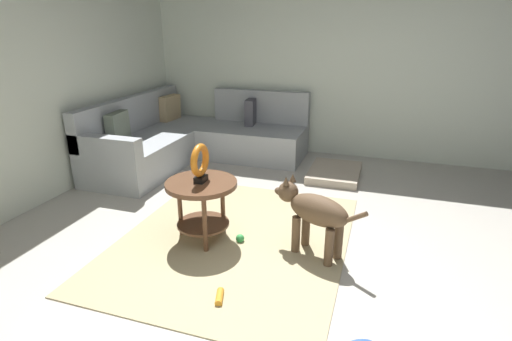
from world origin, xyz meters
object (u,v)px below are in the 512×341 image
torus_sculpture (200,162)px  dog_bed_mat (335,173)px  dog_toy_rope (220,297)px  side_table (202,195)px  sectional_couch (193,140)px  dog (314,212)px  dog_toy_ball (240,238)px

torus_sculpture → dog_bed_mat: (1.90, -0.88, -0.67)m
dog_toy_rope → side_table: bearing=32.3°
sectional_couch → torus_sculpture: bearing=-151.1°
torus_sculpture → dog_toy_rope: torus_sculpture is taller
sectional_couch → torus_sculpture: 2.22m
dog_bed_mat → dog_toy_rope: bearing=170.8°
dog_bed_mat → dog: (-1.84, -0.06, 0.33)m
sectional_couch → torus_sculpture: (-1.91, -1.06, 0.42)m
sectional_couch → torus_sculpture: sectional_couch is taller
dog_bed_mat → torus_sculpture: bearing=155.2°
dog_bed_mat → dog: bearing=-178.1°
sectional_couch → dog: bearing=-132.8°
torus_sculpture → dog: (0.06, -0.94, -0.33)m
torus_sculpture → sectional_couch: bearing=28.9°
dog → dog_toy_ball: (-0.02, 0.62, -0.34)m
torus_sculpture → dog_toy_rope: 1.09m
sectional_couch → dog_toy_rope: 3.05m
torus_sculpture → dog: size_ratio=0.41×
sectional_couch → dog_toy_rope: bearing=-150.1°
side_table → dog: 0.94m
dog_toy_rope → sectional_couch: bearing=29.9°
dog_toy_ball → dog_toy_rope: (-0.76, -0.13, -0.01)m
side_table → dog: size_ratio=0.75×
torus_sculpture → dog_toy_ball: torus_sculpture is taller
side_table → dog_toy_rope: bearing=-147.7°
dog → torus_sculpture: bearing=117.2°
sectional_couch → side_table: (-1.91, -1.06, 0.12)m
torus_sculpture → dog_bed_mat: 2.20m
dog_bed_mat → dog_toy_rope: 2.66m
dog → dog_bed_mat: bearing=25.3°
sectional_couch → dog_toy_rope: sectional_couch is taller
sectional_couch → side_table: 2.19m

